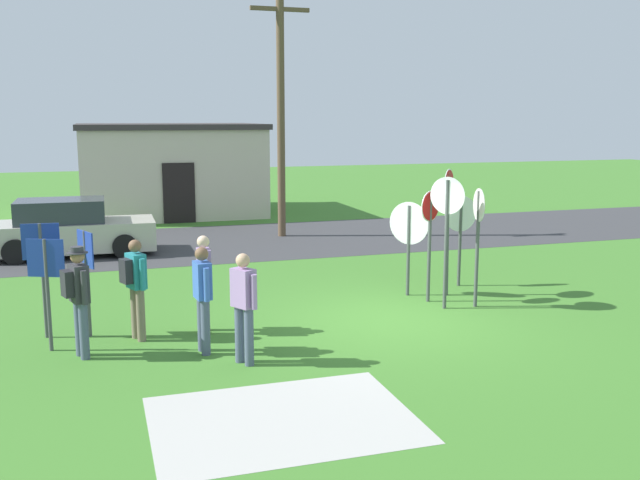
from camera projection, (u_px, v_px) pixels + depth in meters
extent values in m
plane|color=#3D7528|center=(387.00, 322.00, 12.87)|extent=(80.00, 80.00, 0.00)
cube|color=#38383A|center=(269.00, 239.00, 21.48)|extent=(60.00, 6.40, 0.01)
cube|color=#ADAAA3|center=(283.00, 419.00, 8.71)|extent=(3.20, 2.40, 0.01)
cube|color=beige|center=(170.00, 172.00, 27.11)|extent=(6.53, 5.34, 3.21)
cube|color=#383333|center=(169.00, 126.00, 26.82)|extent=(6.73, 5.54, 0.20)
cube|color=black|center=(179.00, 193.00, 24.68)|extent=(1.10, 0.08, 2.10)
cylinder|color=brown|center=(281.00, 116.00, 21.50)|extent=(0.24, 0.24, 7.41)
cube|color=brown|center=(280.00, 9.00, 20.97)|extent=(1.80, 0.12, 0.12)
cube|color=#B7B2A3|center=(72.00, 236.00, 19.01)|extent=(4.33, 1.86, 0.76)
cube|color=#2D333D|center=(61.00, 211.00, 18.83)|extent=(2.26, 1.56, 0.60)
cylinder|color=black|center=(123.00, 236.00, 20.28)|extent=(0.64, 0.23, 0.64)
cylinder|color=black|center=(125.00, 246.00, 18.58)|extent=(0.64, 0.23, 0.64)
cylinder|color=black|center=(23.00, 240.00, 19.52)|extent=(0.64, 0.23, 0.64)
cylinder|color=black|center=(15.00, 252.00, 17.82)|extent=(0.64, 0.23, 0.64)
cylinder|color=#474C4C|center=(460.00, 243.00, 15.47)|extent=(0.07, 0.07, 1.92)
cylinder|color=white|center=(461.00, 214.00, 15.36)|extent=(0.78, 0.03, 0.78)
cylinder|color=#B70F14|center=(461.00, 214.00, 15.37)|extent=(0.72, 0.03, 0.72)
cylinder|color=#474C4C|center=(408.00, 251.00, 14.63)|extent=(0.10, 0.10, 1.88)
cylinder|color=white|center=(409.00, 223.00, 14.53)|extent=(0.57, 0.69, 0.88)
cylinder|color=#B70F14|center=(409.00, 223.00, 14.54)|extent=(0.53, 0.64, 0.82)
cylinder|color=#474C4C|center=(447.00, 234.00, 14.57)|extent=(0.13, 0.12, 2.57)
cylinder|color=white|center=(449.00, 185.00, 14.40)|extent=(0.48, 0.51, 0.68)
cylinder|color=#B70F14|center=(449.00, 186.00, 14.39)|extent=(0.45, 0.47, 0.63)
cylinder|color=#474C4C|center=(429.00, 248.00, 14.10)|extent=(0.10, 0.10, 2.19)
cylinder|color=white|center=(430.00, 206.00, 13.96)|extent=(0.54, 0.32, 0.61)
cylinder|color=#B70F14|center=(431.00, 206.00, 13.95)|extent=(0.50, 0.30, 0.57)
cylinder|color=#474C4C|center=(446.00, 245.00, 13.55)|extent=(0.11, 0.11, 2.50)
cylinder|color=white|center=(448.00, 196.00, 13.39)|extent=(0.44, 0.58, 0.71)
cylinder|color=#B70F14|center=(448.00, 196.00, 13.40)|extent=(0.41, 0.54, 0.66)
cylinder|color=#474C4C|center=(477.00, 250.00, 13.71)|extent=(0.08, 0.08, 2.27)
cylinder|color=white|center=(479.00, 205.00, 13.56)|extent=(0.13, 0.63, 0.64)
cylinder|color=#B70F14|center=(479.00, 205.00, 13.56)|extent=(0.13, 0.59, 0.59)
cylinder|color=#4C5670|center=(202.00, 324.00, 11.21)|extent=(0.14, 0.14, 0.88)
cylinder|color=#4C5670|center=(206.00, 327.00, 11.01)|extent=(0.14, 0.14, 0.88)
cube|color=#3860B7|center=(202.00, 280.00, 10.98)|extent=(0.26, 0.38, 0.58)
cylinder|color=#3860B7|center=(198.00, 278.00, 11.20)|extent=(0.09, 0.09, 0.52)
cylinder|color=#3860B7|center=(207.00, 285.00, 10.77)|extent=(0.09, 0.09, 0.52)
sphere|color=brown|center=(202.00, 254.00, 10.91)|extent=(0.21, 0.21, 0.21)
cylinder|color=#7A6B56|center=(135.00, 312.00, 11.86)|extent=(0.14, 0.14, 0.88)
cylinder|color=#7A6B56|center=(141.00, 315.00, 11.69)|extent=(0.14, 0.14, 0.88)
cube|color=teal|center=(136.00, 271.00, 11.65)|extent=(0.34, 0.42, 0.58)
cylinder|color=teal|center=(130.00, 270.00, 11.84)|extent=(0.09, 0.09, 0.52)
cylinder|color=teal|center=(142.00, 275.00, 11.47)|extent=(0.09, 0.09, 0.52)
sphere|color=brown|center=(135.00, 246.00, 11.58)|extent=(0.21, 0.21, 0.21)
cube|color=#232328|center=(126.00, 271.00, 11.54)|extent=(0.23, 0.29, 0.40)
cylinder|color=#4C5670|center=(79.00, 328.00, 10.99)|extent=(0.14, 0.14, 0.88)
cylinder|color=#4C5670|center=(84.00, 331.00, 10.81)|extent=(0.14, 0.14, 0.88)
cube|color=#333338|center=(79.00, 283.00, 10.77)|extent=(0.32, 0.41, 0.58)
cylinder|color=#333338|center=(74.00, 282.00, 10.97)|extent=(0.09, 0.09, 0.52)
cylinder|color=#333338|center=(84.00, 288.00, 10.59)|extent=(0.09, 0.09, 0.52)
sphere|color=#9E7051|center=(77.00, 257.00, 10.70)|extent=(0.21, 0.21, 0.21)
cylinder|color=#333338|center=(77.00, 253.00, 10.69)|extent=(0.31, 0.31, 0.02)
cylinder|color=#333338|center=(77.00, 250.00, 10.68)|extent=(0.19, 0.19, 0.09)
cube|color=#232328|center=(67.00, 284.00, 10.67)|extent=(0.22, 0.29, 0.40)
cylinder|color=#7A6B56|center=(204.00, 306.00, 12.28)|extent=(0.14, 0.14, 0.88)
cylinder|color=#7A6B56|center=(206.00, 309.00, 12.07)|extent=(0.14, 0.14, 0.88)
cube|color=#9E7AB2|center=(204.00, 266.00, 12.05)|extent=(0.24, 0.37, 0.58)
cylinder|color=#9E7AB2|center=(202.00, 264.00, 12.28)|extent=(0.09, 0.09, 0.52)
cylinder|color=#9E7AB2|center=(205.00, 270.00, 11.82)|extent=(0.09, 0.09, 0.52)
sphere|color=beige|center=(203.00, 242.00, 11.98)|extent=(0.21, 0.21, 0.21)
cylinder|color=#4C5670|center=(239.00, 334.00, 10.68)|extent=(0.14, 0.14, 0.88)
cylinder|color=#4C5670|center=(249.00, 337.00, 10.54)|extent=(0.14, 0.14, 0.88)
cube|color=#9E7AB2|center=(243.00, 288.00, 10.49)|extent=(0.37, 0.42, 0.58)
cylinder|color=#9E7AB2|center=(233.00, 287.00, 10.65)|extent=(0.09, 0.09, 0.52)
cylinder|color=#9E7AB2|center=(254.00, 292.00, 10.33)|extent=(0.09, 0.09, 0.52)
sphere|color=tan|center=(243.00, 260.00, 10.41)|extent=(0.21, 0.21, 0.21)
cylinder|color=#4C4C51|center=(48.00, 295.00, 11.13)|extent=(0.06, 0.06, 1.80)
cube|color=#1E389E|center=(45.00, 258.00, 11.03)|extent=(0.56, 0.25, 0.60)
cylinder|color=#4C4C51|center=(87.00, 284.00, 11.86)|extent=(0.06, 0.06, 1.81)
cube|color=#1E389E|center=(85.00, 249.00, 11.76)|extent=(0.26, 0.56, 0.60)
cylinder|color=#4C4C51|center=(43.00, 281.00, 11.79)|extent=(0.06, 0.06, 1.94)
cube|color=#1E389E|center=(41.00, 242.00, 11.67)|extent=(0.60, 0.07, 0.60)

